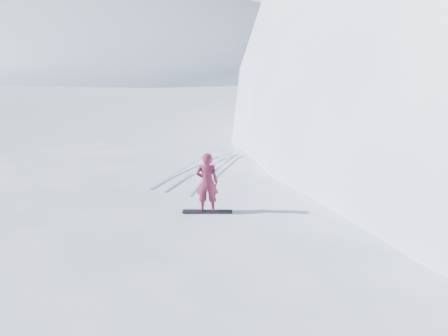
# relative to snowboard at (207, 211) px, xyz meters

# --- Properties ---
(ground) EXTENTS (400.00, 400.00, 0.00)m
(ground) POSITION_rel_snowboard_xyz_m (-0.89, -2.06, -2.41)
(ground) COLOR white
(ground) RESTS_ON ground
(near_ridge) EXTENTS (36.00, 28.00, 4.80)m
(near_ridge) POSITION_rel_snowboard_xyz_m (0.11, 0.94, -2.41)
(near_ridge) COLOR white
(near_ridge) RESTS_ON ground
(far_ridge_a) EXTENTS (120.00, 70.00, 28.00)m
(far_ridge_a) POSITION_rel_snowboard_xyz_m (-70.89, 57.94, -2.41)
(far_ridge_a) COLOR white
(far_ridge_a) RESTS_ON ground
(far_ridge_c) EXTENTS (140.00, 90.00, 36.00)m
(far_ridge_c) POSITION_rel_snowboard_xyz_m (-40.89, 107.94, -2.41)
(far_ridge_c) COLOR white
(far_ridge_c) RESTS_ON ground
(wind_bumps) EXTENTS (16.00, 14.40, 1.00)m
(wind_bumps) POSITION_rel_snowboard_xyz_m (-1.44, 0.06, -2.41)
(wind_bumps) COLOR white
(wind_bumps) RESTS_ON ground
(snowboard) EXTENTS (1.44, 0.96, 0.02)m
(snowboard) POSITION_rel_snowboard_xyz_m (0.00, 0.00, 0.00)
(snowboard) COLOR black
(snowboard) RESTS_ON near_ridge
(snowboarder) EXTENTS (0.78, 0.69, 1.80)m
(snowboarder) POSITION_rel_snowboard_xyz_m (0.00, 0.00, 0.91)
(snowboarder) COLOR maroon
(snowboarder) RESTS_ON snowboard
(vapor_plume) EXTENTS (8.84, 7.07, 6.19)m
(vapor_plume) POSITION_rel_snowboard_xyz_m (-52.41, 41.81, -2.41)
(vapor_plume) COLOR white
(vapor_plume) RESTS_ON ground
(board_tracks) EXTENTS (2.68, 5.96, 0.04)m
(board_tracks) POSITION_rel_snowboard_xyz_m (-2.40, 3.73, 0.01)
(board_tracks) COLOR silver
(board_tracks) RESTS_ON ground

